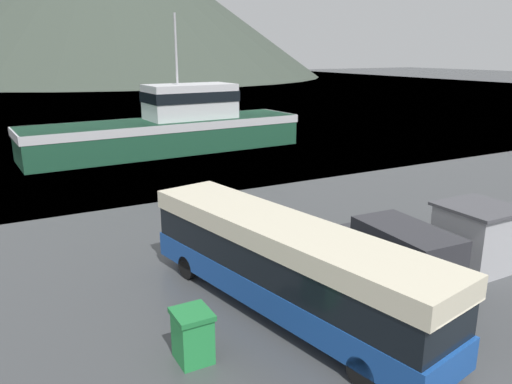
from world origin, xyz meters
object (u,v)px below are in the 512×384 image
(delivery_van, at_px, (395,253))
(dock_kiosk, at_px, (477,237))
(tour_bus, at_px, (284,262))
(storage_bin, at_px, (193,335))
(small_boat, at_px, (239,129))
(fishing_boat, at_px, (171,127))

(delivery_van, xyz_separation_m, dock_kiosk, (4.02, -0.32, 0.01))
(tour_bus, xyz_separation_m, dock_kiosk, (8.54, -0.68, -0.45))
(storage_bin, relative_size, small_boat, 0.25)
(fishing_boat, relative_size, small_boat, 3.95)
(fishing_boat, distance_m, dock_kiosk, 29.06)
(tour_bus, bearing_deg, dock_kiosk, -15.58)
(fishing_boat, xyz_separation_m, storage_bin, (-9.76, -29.40, -1.35))
(delivery_van, xyz_separation_m, storage_bin, (-8.17, -0.77, -0.52))
(tour_bus, distance_m, small_boat, 37.19)
(small_boat, bearing_deg, delivery_van, 170.58)
(dock_kiosk, bearing_deg, storage_bin, -177.87)
(fishing_boat, relative_size, dock_kiosk, 8.73)
(tour_bus, height_order, fishing_boat, fishing_boat)
(delivery_van, relative_size, fishing_boat, 0.23)
(fishing_boat, distance_m, small_boat, 10.98)
(fishing_boat, distance_m, storage_bin, 31.01)
(delivery_van, bearing_deg, small_boat, 74.87)
(delivery_van, height_order, storage_bin, delivery_van)
(storage_bin, bearing_deg, tour_bus, 17.22)
(fishing_boat, bearing_deg, dock_kiosk, -178.35)
(storage_bin, height_order, dock_kiosk, dock_kiosk)
(delivery_van, xyz_separation_m, small_boat, (10.94, 34.16, -0.81))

